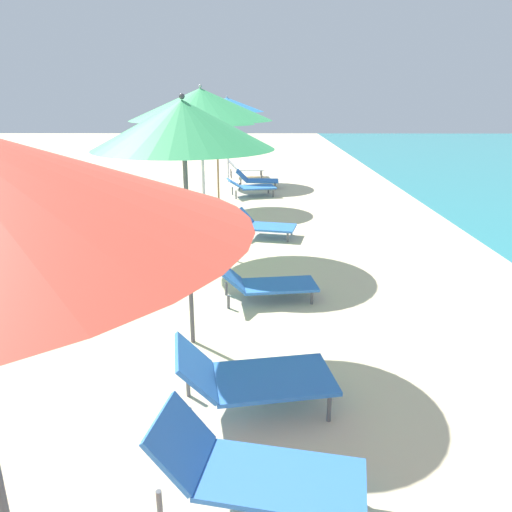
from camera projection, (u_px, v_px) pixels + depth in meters
The scene contains 11 objects.
lounger_second_shoreside at pixel (252, 469), 3.31m from camera, with size 1.53×0.84×0.69m.
umbrella_third at pixel (183, 125), 4.94m from camera, with size 1.89×1.89×2.79m.
lounger_third_shoreside at pixel (265, 283), 6.82m from camera, with size 1.45×0.74×0.56m.
lounger_third_inland at pixel (251, 376), 4.40m from camera, with size 1.52×0.92×0.68m.
umbrella_fourth at pixel (201, 105), 8.16m from camera, with size 2.43×2.43×2.94m.
lounger_fourth_shoreside at pixel (264, 225), 9.89m from camera, with size 1.32×0.88×0.54m.
umbrella_fifth at pixel (217, 115), 12.16m from camera, with size 1.94×1.94×2.58m.
lounger_fifth_shoreside at pixel (251, 186), 13.86m from camera, with size 1.47×0.97×0.51m.
umbrella_farthest at pixel (227, 105), 15.43m from camera, with size 2.37×2.37×2.75m.
lounger_farthest_shoreside at pixel (245, 168), 17.09m from camera, with size 1.32×0.67×0.61m.
lounger_farthest_inland at pixel (256, 179), 15.10m from camera, with size 1.34×0.73×0.56m.
Camera 1 is at (0.95, 2.47, 2.78)m, focal length 33.99 mm.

